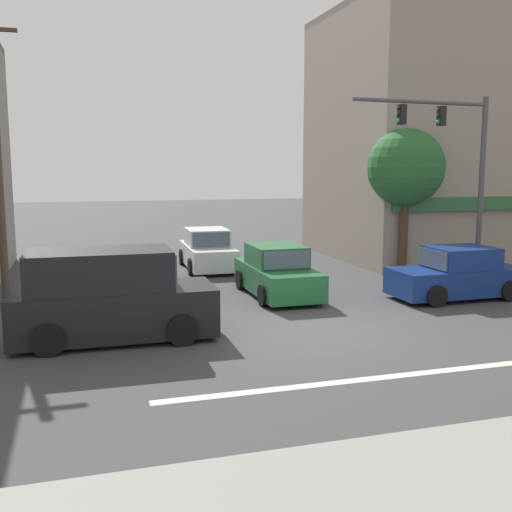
{
  "coord_description": "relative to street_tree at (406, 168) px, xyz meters",
  "views": [
    {
      "loc": [
        -5.55,
        -13.27,
        3.96
      ],
      "look_at": [
        -0.96,
        2.0,
        1.6
      ],
      "focal_mm": 42.0,
      "sensor_mm": 36.0,
      "label": 1
    }
  ],
  "objects": [
    {
      "name": "sedan_waiting_far",
      "position": [
        -0.46,
        -4.01,
        -3.22
      ],
      "size": [
        4.11,
        1.9,
        1.58
      ],
      "color": "navy",
      "rests_on": "ground"
    },
    {
      "name": "lane_marking_stripe",
      "position": [
        -5.96,
        -9.66,
        -3.93
      ],
      "size": [
        9.0,
        0.24,
        0.01
      ],
      "primitive_type": "cube",
      "color": "silver",
      "rests_on": "ground"
    },
    {
      "name": "building_right_corner",
      "position": [
        4.83,
        4.3,
        1.41
      ],
      "size": [
        11.11,
        8.46,
        10.69
      ],
      "color": "gray",
      "rests_on": "ground"
    },
    {
      "name": "street_tree",
      "position": [
        0.0,
        0.0,
        0.0
      ],
      "size": [
        2.81,
        2.81,
        5.37
      ],
      "color": "#4C3823",
      "rests_on": "ground"
    },
    {
      "name": "ground_plane",
      "position": [
        -5.96,
        -6.16,
        -3.93
      ],
      "size": [
        120.0,
        120.0,
        0.0
      ],
      "primitive_type": "plane",
      "color": "#3D3D3F"
    },
    {
      "name": "sedan_approaching_near",
      "position": [
        -5.61,
        -2.07,
        -3.22
      ],
      "size": [
        1.9,
        4.11,
        1.58
      ],
      "color": "#1E6033",
      "rests_on": "ground"
    },
    {
      "name": "van_crossing_rightbound",
      "position": [
        -10.86,
        -5.56,
        -2.93
      ],
      "size": [
        4.63,
        2.09,
        2.11
      ],
      "color": "black",
      "rests_on": "ground"
    },
    {
      "name": "sedan_parked_curbside",
      "position": [
        -6.63,
        3.47,
        -3.22
      ],
      "size": [
        2.0,
        4.16,
        1.58
      ],
      "color": "silver",
      "rests_on": "ground"
    },
    {
      "name": "traffic_light_mast",
      "position": [
        0.21,
        -2.79,
        0.24
      ],
      "size": [
        4.89,
        0.44,
        6.2
      ],
      "color": "#47474C",
      "rests_on": "ground"
    }
  ]
}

